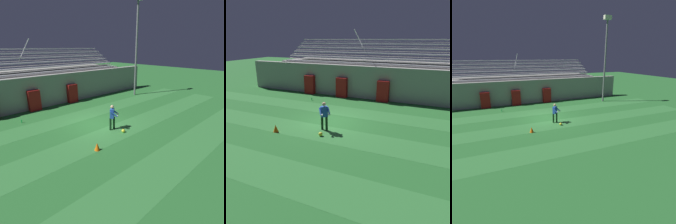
{
  "view_description": "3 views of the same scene",
  "coord_description": "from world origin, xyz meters",
  "views": [
    {
      "loc": [
        -7.53,
        -9.63,
        5.16
      ],
      "look_at": [
        0.54,
        -1.08,
        1.05
      ],
      "focal_mm": 30.0,
      "sensor_mm": 36.0,
      "label": 1
    },
    {
      "loc": [
        5.71,
        -11.74,
        5.0
      ],
      "look_at": [
        1.4,
        -2.14,
        1.47
      ],
      "focal_mm": 35.0,
      "sensor_mm": 36.0,
      "label": 2
    },
    {
      "loc": [
        -5.0,
        -15.82,
        5.55
      ],
      "look_at": [
        0.82,
        -2.02,
        1.04
      ],
      "focal_mm": 30.0,
      "sensor_mm": 36.0,
      "label": 3
    }
  ],
  "objects": [
    {
      "name": "traffic_cone",
      "position": [
        -2.16,
        -2.8,
        0.21
      ],
      "size": [
        0.3,
        0.3,
        0.42
      ],
      "primitive_type": "cone",
      "color": "orange",
      "rests_on": "ground"
    },
    {
      "name": "back_wall",
      "position": [
        0.0,
        6.5,
        1.4
      ],
      "size": [
        24.0,
        0.6,
        2.8
      ],
      "primitive_type": "cube",
      "color": "#999691",
      "rests_on": "ground"
    },
    {
      "name": "ground_plane",
      "position": [
        0.0,
        0.0,
        0.0
      ],
      "size": [
        80.0,
        80.0,
        0.0
      ],
      "primitive_type": "plane",
      "color": "#286B2D"
    },
    {
      "name": "turf_stripe_near",
      "position": [
        0.0,
        -6.0,
        0.0
      ],
      "size": [
        28.0,
        2.05,
        0.01
      ],
      "primitive_type": "cube",
      "color": "#337A38",
      "rests_on": "ground"
    },
    {
      "name": "turf_stripe_mid",
      "position": [
        0.0,
        -1.89,
        0.0
      ],
      "size": [
        28.0,
        2.05,
        0.01
      ],
      "primitive_type": "cube",
      "color": "#337A38",
      "rests_on": "ground"
    },
    {
      "name": "padding_pillar_gate_left",
      "position": [
        -1.86,
        5.95,
        0.87
      ],
      "size": [
        0.98,
        0.44,
        1.74
      ],
      "primitive_type": "cube",
      "color": "maroon",
      "rests_on": "ground"
    },
    {
      "name": "turf_stripe_far",
      "position": [
        0.0,
        2.21,
        0.0
      ],
      "size": [
        28.0,
        2.05,
        0.01
      ],
      "primitive_type": "cube",
      "color": "#337A38",
      "rests_on": "ground"
    },
    {
      "name": "bleacher_stand",
      "position": [
        -0.0,
        9.19,
        1.51
      ],
      "size": [
        18.0,
        4.75,
        5.83
      ],
      "color": "#999691",
      "rests_on": "ground"
    },
    {
      "name": "floodlight_pole",
      "position": [
        8.6,
        3.72,
        6.1
      ],
      "size": [
        0.9,
        0.36,
        9.94
      ],
      "color": "slate",
      "rests_on": "ground"
    },
    {
      "name": "goalkeeper",
      "position": [
        0.24,
        -1.44,
        0.95
      ],
      "size": [
        0.74,
        0.73,
        1.67
      ],
      "color": "#143319",
      "rests_on": "ground"
    },
    {
      "name": "soccer_ball",
      "position": [
        0.42,
        -2.25,
        0.11
      ],
      "size": [
        0.22,
        0.22,
        0.22
      ],
      "primitive_type": "sphere",
      "color": "yellow",
      "rests_on": "ground"
    },
    {
      "name": "padding_pillar_gate_right",
      "position": [
        1.86,
        5.95,
        0.87
      ],
      "size": [
        0.98,
        0.44,
        1.74
      ],
      "primitive_type": "cube",
      "color": "maroon",
      "rests_on": "ground"
    },
    {
      "name": "water_bottle",
      "position": [
        -3.73,
        3.82,
        0.12
      ],
      "size": [
        0.07,
        0.07,
        0.24
      ],
      "primitive_type": "cylinder",
      "color": "green",
      "rests_on": "ground"
    }
  ]
}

